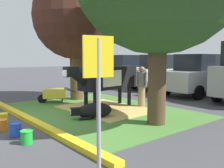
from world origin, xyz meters
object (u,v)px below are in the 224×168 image
bucket_green (27,137)px  shade_tree_left (76,17)px  calf_lying (94,111)px  sedan_silver (200,75)px  bucket_yellow (3,118)px  bucket_orange (2,125)px  hatchback_white (162,72)px  wheelbarrow (54,94)px  sedan_blue (128,70)px  person_handler (142,86)px  cow_holstein (106,78)px  bucket_blue (16,129)px  parking_sign (98,83)px

bucket_green → shade_tree_left: bearing=137.9°
calf_lying → sedan_silver: 7.08m
bucket_yellow → bucket_orange: 0.79m
bucket_orange → hatchback_white: 10.40m
wheelbarrow → calf_lying: bearing=-4.7°
sedan_blue → sedan_silver: (5.50, -0.21, 0.00)m
calf_lying → person_handler: 2.48m
cow_holstein → bucket_green: bearing=-63.4°
wheelbarrow → bucket_orange: wheelbarrow is taller
person_handler → bucket_green: size_ratio=5.15×
calf_lying → bucket_blue: calf_lying is taller
person_handler → wheelbarrow: person_handler is taller
calf_lying → parking_sign: bearing=-34.1°
sedan_blue → sedan_silver: size_ratio=1.00×
shade_tree_left → wheelbarrow: shade_tree_left is taller
bucket_blue → hatchback_white: bearing=110.5°
shade_tree_left → bucket_green: shade_tree_left is taller
wheelbarrow → hatchback_white: (-0.25, 7.14, 0.60)m
wheelbarrow → bucket_green: 4.91m
parking_sign → bucket_yellow: size_ratio=6.90×
bucket_orange → bucket_green: bucket_green is taller
cow_holstein → sedan_blue: sedan_blue is taller
shade_tree_left → wheelbarrow: bearing=-83.0°
bucket_blue → sedan_blue: sedan_blue is taller
bucket_yellow → sedan_blue: (-4.97, 9.52, 0.84)m
parking_sign → sedan_silver: parking_sign is taller
parking_sign → bucket_green: 2.83m
calf_lying → bucket_green: size_ratio=4.48×
cow_holstein → sedan_blue: (-5.31, 6.03, -0.13)m
bucket_yellow → bucket_orange: bucket_orange is taller
bucket_yellow → sedan_silver: 9.36m
hatchback_white → sedan_silver: (2.74, -0.40, 0.00)m
parking_sign → sedan_silver: 10.18m
wheelbarrow → sedan_blue: bearing=113.5°
shade_tree_left → cow_holstein: bearing=-5.5°
shade_tree_left → bucket_orange: shade_tree_left is taller
bucket_orange → parking_sign: bearing=3.4°
person_handler → wheelbarrow: bearing=-143.7°
cow_holstein → parking_sign: bearing=-39.2°
person_handler → bucket_yellow: size_ratio=4.91×
bucket_blue → bucket_green: 0.69m
person_handler → bucket_orange: bearing=-92.3°
bucket_green → sedan_silver: size_ratio=0.07×
wheelbarrow → bucket_blue: wheelbarrow is taller
bucket_blue → cow_holstein: bearing=107.2°
parking_sign → bucket_orange: bearing=-176.6°
bucket_blue → sedan_silver: sedan_silver is taller
shade_tree_left → hatchback_white: size_ratio=1.22×
cow_holstein → bucket_green: cow_holstein is taller
person_handler → bucket_yellow: bearing=-101.4°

